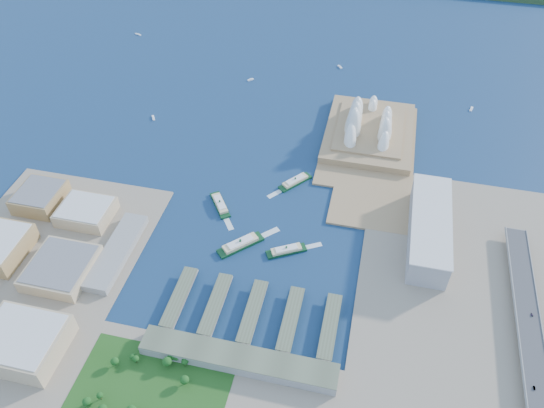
% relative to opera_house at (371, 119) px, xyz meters
% --- Properties ---
extents(ground, '(3000.00, 3000.00, 0.00)m').
position_rel_opera_house_xyz_m(ground, '(-105.00, -280.00, -32.00)').
color(ground, '#11294F').
rests_on(ground, ground).
extents(west_land, '(220.00, 390.00, 3.00)m').
position_rel_opera_house_xyz_m(west_land, '(-355.00, -385.00, -30.50)').
color(west_land, gray).
rests_on(west_land, ground).
extents(east_land, '(240.00, 500.00, 3.00)m').
position_rel_opera_house_xyz_m(east_land, '(135.00, -330.00, -30.50)').
color(east_land, gray).
rests_on(east_land, ground).
extents(peninsula, '(135.00, 220.00, 3.00)m').
position_rel_opera_house_xyz_m(peninsula, '(2.50, -20.00, -30.50)').
color(peninsula, '#997A53').
rests_on(peninsula, ground).
extents(opera_house, '(134.00, 180.00, 58.00)m').
position_rel_opera_house_xyz_m(opera_house, '(0.00, 0.00, 0.00)').
color(opera_house, white).
rests_on(opera_house, peninsula).
extents(toaster_building, '(45.00, 155.00, 35.00)m').
position_rel_opera_house_xyz_m(toaster_building, '(90.00, -200.00, -11.50)').
color(toaster_building, gray).
rests_on(toaster_building, east_land).
extents(expressway, '(26.00, 340.00, 11.85)m').
position_rel_opera_house_xyz_m(expressway, '(195.00, -340.00, -23.07)').
color(expressway, gray).
rests_on(expressway, east_land).
extents(west_buildings, '(200.00, 280.00, 27.00)m').
position_rel_opera_house_xyz_m(west_buildings, '(-355.00, -350.00, -15.50)').
color(west_buildings, '#9C7D4E').
rests_on(west_buildings, west_land).
extents(ferry_wharves, '(184.00, 90.00, 9.30)m').
position_rel_opera_house_xyz_m(ferry_wharves, '(-91.00, -355.00, -27.35)').
color(ferry_wharves, '#515A44').
rests_on(ferry_wharves, ground).
extents(terminal_building, '(200.00, 28.00, 12.00)m').
position_rel_opera_house_xyz_m(terminal_building, '(-90.00, -415.00, -23.00)').
color(terminal_building, gray).
rests_on(terminal_building, south_land).
extents(park, '(150.00, 110.00, 16.00)m').
position_rel_opera_house_xyz_m(park, '(-165.00, -470.00, -21.00)').
color(park, '#194714').
rests_on(park, south_land).
extents(ferry_a, '(39.81, 49.45, 9.67)m').
position_rel_opera_house_xyz_m(ferry_a, '(-176.31, -198.73, -27.17)').
color(ferry_a, '#0E391B').
rests_on(ferry_a, ground).
extents(ferry_b, '(42.32, 47.96, 9.67)m').
position_rel_opera_house_xyz_m(ferry_b, '(-88.45, -131.55, -27.16)').
color(ferry_b, '#0E391B').
rests_on(ferry_b, ground).
extents(ferry_c, '(52.75, 53.10, 11.28)m').
position_rel_opera_house_xyz_m(ferry_c, '(-130.78, -261.30, -26.36)').
color(ferry_c, '#0E391B').
rests_on(ferry_c, ground).
extents(ferry_d, '(49.10, 35.19, 9.32)m').
position_rel_opera_house_xyz_m(ferry_d, '(-74.32, -257.78, -27.34)').
color(ferry_d, '#0E391B').
rests_on(ferry_d, ground).
extents(boat_a, '(10.14, 13.96, 2.72)m').
position_rel_opera_house_xyz_m(boat_a, '(-339.87, -29.12, -30.64)').
color(boat_a, white).
rests_on(boat_a, ground).
extents(boat_b, '(10.88, 10.66, 3.05)m').
position_rel_opera_house_xyz_m(boat_b, '(-218.05, 119.14, -30.48)').
color(boat_b, white).
rests_on(boat_b, ground).
extents(boat_c, '(6.94, 13.35, 2.89)m').
position_rel_opera_house_xyz_m(boat_c, '(156.42, 111.79, -30.56)').
color(boat_c, white).
rests_on(boat_c, ground).
extents(boat_d, '(14.12, 7.05, 2.34)m').
position_rel_opera_house_xyz_m(boat_d, '(-481.69, 237.65, -30.83)').
color(boat_d, white).
rests_on(boat_d, ground).
extents(boat_e, '(10.36, 12.07, 2.98)m').
position_rel_opera_house_xyz_m(boat_e, '(-71.14, 199.25, -30.51)').
color(boat_e, white).
rests_on(boat_e, ground).
extents(car_b, '(1.53, 4.38, 1.44)m').
position_rel_opera_house_xyz_m(car_b, '(191.00, -384.42, -16.43)').
color(car_b, slate).
rests_on(car_b, expressway).
extents(car_c, '(1.94, 4.77, 1.39)m').
position_rel_opera_house_xyz_m(car_c, '(199.00, -298.14, -16.46)').
color(car_c, slate).
rests_on(car_c, expressway).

